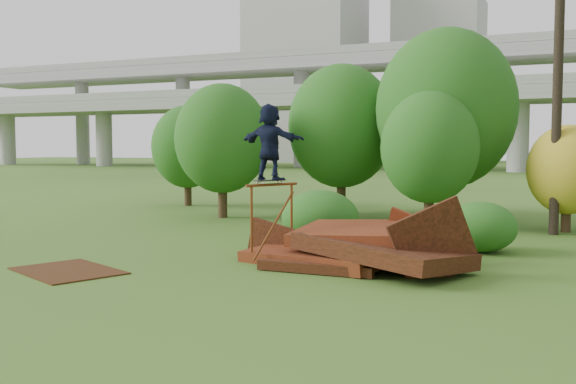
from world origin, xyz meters
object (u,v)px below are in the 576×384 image
at_px(scrap_pile, 357,248).
at_px(flat_plate, 68,271).
at_px(utility_pole, 558,67).
at_px(skater, 270,142).

bearing_deg(scrap_pile, flat_plate, -151.41).
height_order(flat_plate, utility_pole, utility_pole).
bearing_deg(scrap_pile, utility_pole, 62.49).
relative_size(flat_plate, utility_pole, 0.24).
distance_m(skater, utility_pole, 9.68).
relative_size(scrap_pile, utility_pole, 0.57).
height_order(scrap_pile, utility_pole, utility_pole).
xyz_separation_m(flat_plate, utility_pole, (9.19, 10.25, 4.94)).
bearing_deg(skater, flat_plate, 48.22).
distance_m(scrap_pile, flat_plate, 6.15).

